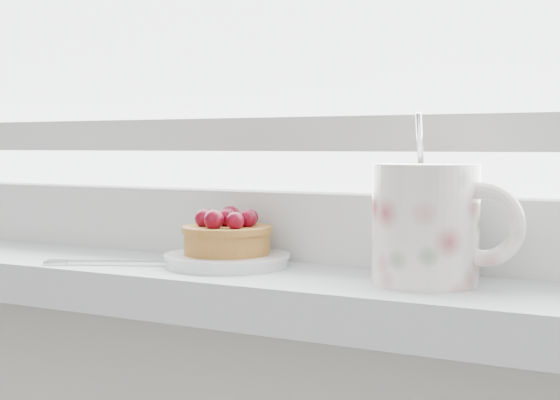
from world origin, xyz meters
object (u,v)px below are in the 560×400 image
Objects in this scene: fork at (155,263)px; raspberry_tart at (227,234)px; saucer at (227,260)px; floral_mug at (429,221)px.

raspberry_tart is at bearing 24.82° from fork.
saucer reaches higher than fork.
floral_mug is (0.21, -0.01, 0.02)m from raspberry_tart.
raspberry_tart is 0.60× the size of floral_mug.
saucer is 0.03m from raspberry_tart.
floral_mug is at bearing -1.60° from raspberry_tart.
floral_mug reaches higher than saucer.
saucer is 0.07m from fork.
raspberry_tart is at bearing 178.40° from floral_mug.
raspberry_tart is 0.42× the size of fork.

